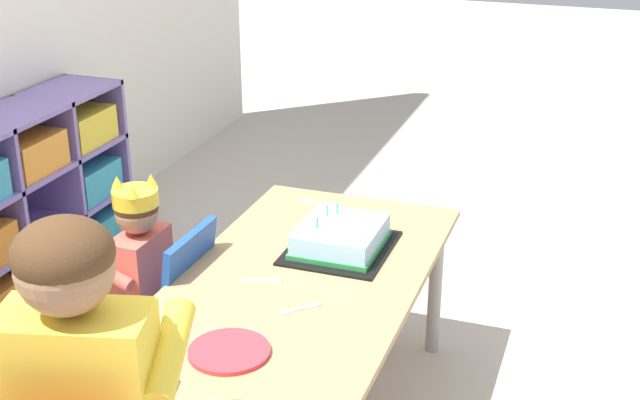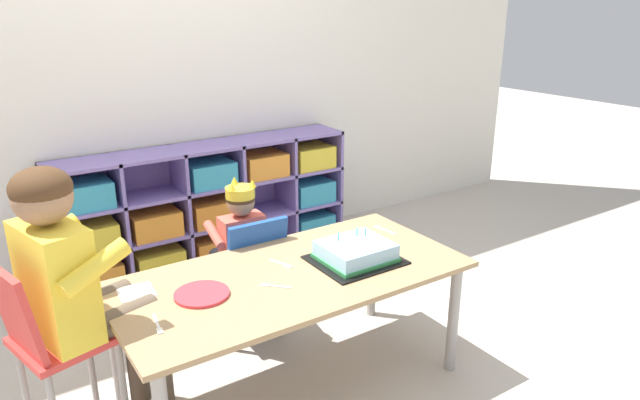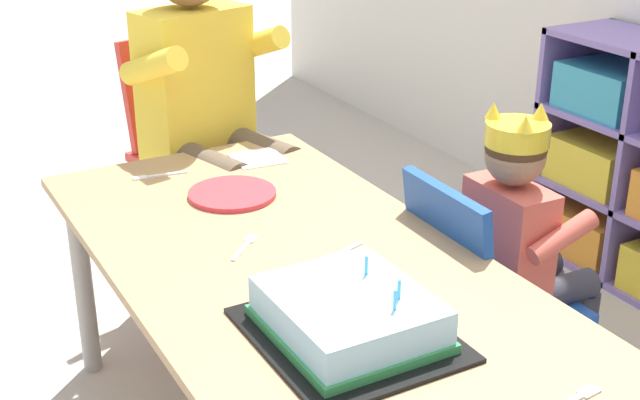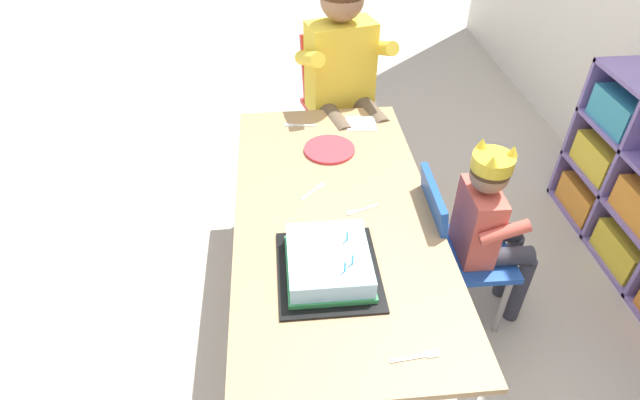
% 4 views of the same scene
% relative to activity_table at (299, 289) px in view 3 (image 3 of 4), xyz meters
% --- Properties ---
extents(activity_table, '(1.43, 0.70, 0.54)m').
position_rel_activity_table_xyz_m(activity_table, '(0.00, 0.00, 0.00)').
color(activity_table, '#A37F56').
rests_on(activity_table, ground).
extents(classroom_chair_blue, '(0.32, 0.35, 0.65)m').
position_rel_activity_table_xyz_m(classroom_chair_blue, '(0.03, 0.44, -0.12)').
color(classroom_chair_blue, '#1E4CA8').
rests_on(classroom_chair_blue, ground).
extents(child_with_crown, '(0.30, 0.31, 0.80)m').
position_rel_activity_table_xyz_m(child_with_crown, '(0.03, 0.56, 0.01)').
color(child_with_crown, '#D15647').
rests_on(child_with_crown, ground).
extents(classroom_chair_adult_side, '(0.39, 0.37, 0.80)m').
position_rel_activity_table_xyz_m(classroom_chair_adult_side, '(-0.90, 0.11, 0.01)').
color(classroom_chair_adult_side, red).
rests_on(classroom_chair_adult_side, ground).
extents(adult_helper_seated, '(0.47, 0.45, 1.09)m').
position_rel_activity_table_xyz_m(adult_helper_seated, '(-0.78, 0.14, 0.20)').
color(adult_helper_seated, yellow).
rests_on(adult_helper_seated, ground).
extents(birthday_cake_on_tray, '(0.36, 0.31, 0.12)m').
position_rel_activity_table_xyz_m(birthday_cake_on_tray, '(0.28, -0.05, 0.09)').
color(birthday_cake_on_tray, black).
rests_on(birthday_cake_on_tray, activity_table).
extents(paper_plate_stack, '(0.21, 0.21, 0.01)m').
position_rel_activity_table_xyz_m(paper_plate_stack, '(-0.38, 0.02, 0.07)').
color(paper_plate_stack, '#DB333D').
rests_on(paper_plate_stack, activity_table).
extents(paper_napkin_square, '(0.14, 0.14, 0.00)m').
position_rel_activity_table_xyz_m(paper_napkin_square, '(-0.58, 0.18, 0.06)').
color(paper_napkin_square, white).
rests_on(paper_napkin_square, activity_table).
extents(fork_near_child_seat, '(0.04, 0.14, 0.00)m').
position_rel_activity_table_xyz_m(fork_near_child_seat, '(-0.58, -0.09, 0.06)').
color(fork_near_child_seat, white).
rests_on(fork_near_child_seat, activity_table).
extents(fork_at_table_front_edge, '(0.06, 0.12, 0.00)m').
position_rel_activity_table_xyz_m(fork_at_table_front_edge, '(0.01, 0.09, 0.06)').
color(fork_at_table_front_edge, white).
rests_on(fork_at_table_front_edge, activity_table).
extents(fork_scattered_mid_table, '(0.10, 0.10, 0.00)m').
position_rel_activity_table_xyz_m(fork_scattered_mid_table, '(-0.12, -0.06, 0.06)').
color(fork_scattered_mid_table, white).
rests_on(fork_scattered_mid_table, activity_table).
extents(fork_by_napkin, '(0.03, 0.14, 0.00)m').
position_rel_activity_table_xyz_m(fork_by_napkin, '(0.61, 0.15, 0.06)').
color(fork_by_napkin, white).
rests_on(fork_by_napkin, activity_table).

